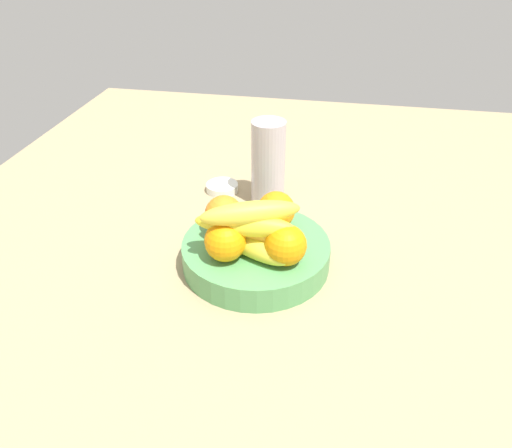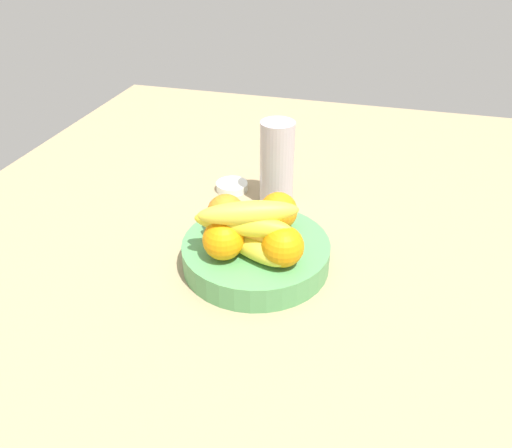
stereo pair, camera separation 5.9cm
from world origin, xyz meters
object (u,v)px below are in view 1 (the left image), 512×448
object	(u,v)px
orange_front_left	(276,210)
orange_back_left	(286,245)
orange_front_right	(224,214)
orange_center	(225,241)
jar_lid	(222,187)
fruit_bowl	(256,253)
banana_bunch	(247,228)
thermos_tumbler	(266,163)

from	to	relation	value
orange_front_left	orange_back_left	size ratio (longest dim) A/B	1.00
orange_front_right	orange_back_left	size ratio (longest dim) A/B	1.00
orange_front_right	orange_back_left	xyz separation A→B (cm)	(7.70, 12.50, 0.00)
orange_center	orange_front_left	bearing A→B (deg)	149.23
jar_lid	fruit_bowl	bearing A→B (deg)	26.42
orange_center	orange_back_left	size ratio (longest dim) A/B	1.00
orange_front_left	banana_bunch	world-z (taller)	banana_bunch
orange_center	thermos_tumbler	world-z (taller)	thermos_tumbler
fruit_bowl	orange_front_right	bearing A→B (deg)	-113.88
orange_front_left	orange_back_left	distance (cm)	11.34
orange_front_left	orange_center	bearing A→B (deg)	-30.77
jar_lid	orange_back_left	bearing A→B (deg)	31.49
orange_front_left	orange_front_right	bearing A→B (deg)	-71.10
orange_back_left	banana_bunch	world-z (taller)	banana_bunch
fruit_bowl	orange_front_left	xyz separation A→B (cm)	(-6.03, 2.65, 5.98)
orange_front_left	orange_front_right	size ratio (longest dim) A/B	1.00
fruit_bowl	orange_front_right	world-z (taller)	orange_front_right
orange_center	banana_bunch	xyz separation A→B (cm)	(-2.09, 3.43, 1.73)
orange_front_left	banana_bunch	xyz separation A→B (cm)	(9.50, -3.47, 1.73)
orange_back_left	orange_center	bearing A→B (deg)	-85.83
thermos_tumbler	orange_back_left	bearing A→B (deg)	16.26
orange_back_left	jar_lid	xyz separation A→B (cm)	(-30.93, -18.95, -7.50)
thermos_tumbler	orange_front_left	bearing A→B (deg)	15.77
orange_front_right	banana_bunch	distance (cm)	8.72
orange_back_left	thermos_tumbler	distance (cm)	29.66
orange_center	thermos_tumbler	bearing A→B (deg)	176.23
orange_front_left	thermos_tumbler	bearing A→B (deg)	-164.23
fruit_bowl	banana_bunch	distance (cm)	8.49
thermos_tumbler	jar_lid	distance (cm)	13.83
fruit_bowl	jar_lid	size ratio (longest dim) A/B	3.68
orange_front_left	orange_front_right	xyz separation A→B (cm)	(3.14, -9.17, 0.00)
thermos_tumbler	orange_center	bearing A→B (deg)	-3.77
orange_back_left	banana_bunch	distance (cm)	7.14
orange_front_left	orange_back_left	xyz separation A→B (cm)	(10.84, 3.32, 0.00)
orange_front_left	thermos_tumbler	world-z (taller)	thermos_tumbler
orange_front_right	fruit_bowl	bearing A→B (deg)	66.12
orange_front_right	orange_back_left	bearing A→B (deg)	58.36
orange_center	jar_lid	world-z (taller)	orange_center
fruit_bowl	orange_center	distance (cm)	9.20
orange_front_left	jar_lid	size ratio (longest dim) A/B	0.97
orange_center	fruit_bowl	bearing A→B (deg)	142.64
fruit_bowl	orange_front_left	world-z (taller)	orange_front_left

